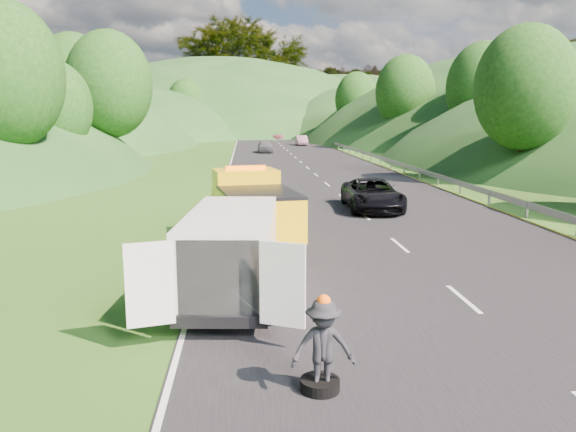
{
  "coord_description": "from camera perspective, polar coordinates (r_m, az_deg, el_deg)",
  "views": [
    {
      "loc": [
        -2.52,
        -15.34,
        4.66
      ],
      "look_at": [
        -1.1,
        3.15,
        1.3
      ],
      "focal_mm": 35.0,
      "sensor_mm": 36.0,
      "label": 1
    }
  ],
  "objects": [
    {
      "name": "dist_car_c",
      "position": [
        107.81,
        -1.08,
        7.79
      ],
      "size": [
        2.13,
        5.24,
        1.52
      ],
      "primitive_type": "imported",
      "color": "#964B5A",
      "rests_on": "ground"
    },
    {
      "name": "guardrail",
      "position": [
        69.19,
        6.34,
        6.35
      ],
      "size": [
        0.06,
        140.0,
        1.52
      ],
      "primitive_type": "cube",
      "color": "gray",
      "rests_on": "ground"
    },
    {
      "name": "woman",
      "position": [
        16.1,
        -9.12,
        -6.69
      ],
      "size": [
        0.7,
        0.78,
        1.76
      ],
      "primitive_type": "imported",
      "rotation": [
        0.0,
        0.0,
        2.02
      ],
      "color": "white",
      "rests_on": "ground"
    },
    {
      "name": "suitcase",
      "position": [
        16.42,
        -10.54,
        -5.27
      ],
      "size": [
        0.38,
        0.22,
        0.62
      ],
      "primitive_type": "cube",
      "rotation": [
        0.0,
        0.0,
        0.0
      ],
      "color": "#64614B",
      "rests_on": "ground"
    },
    {
      "name": "spare_tire",
      "position": [
        10.06,
        3.26,
        -17.34
      ],
      "size": [
        0.68,
        0.68,
        0.2
      ],
      "primitive_type": "cylinder",
      "color": "black",
      "rests_on": "ground"
    },
    {
      "name": "dist_car_a",
      "position": [
        70.05,
        -2.32,
        6.45
      ],
      "size": [
        1.83,
        4.55,
        1.55
      ],
      "primitive_type": "imported",
      "color": "#48484D",
      "rests_on": "ground"
    },
    {
      "name": "hills_backdrop",
      "position": [
        150.38,
        -0.95,
        8.5
      ],
      "size": [
        201.0,
        288.6,
        44.0
      ],
      "primitive_type": null,
      "color": "#2D5B23",
      "rests_on": "ground"
    },
    {
      "name": "child",
      "position": [
        16.54,
        -5.01,
        -6.13
      ],
      "size": [
        0.62,
        0.54,
        1.1
      ],
      "primitive_type": "imported",
      "rotation": [
        0.0,
        0.0,
        -0.26
      ],
      "color": "tan",
      "rests_on": "ground"
    },
    {
      "name": "tree_line_left",
      "position": [
        77.26,
        -16.8,
        6.38
      ],
      "size": [
        14.0,
        140.0,
        14.0
      ],
      "primitive_type": null,
      "color": "#2D5F1B",
      "rests_on": "ground"
    },
    {
      "name": "ground",
      "position": [
        16.23,
        4.77,
        -6.45
      ],
      "size": [
        320.0,
        320.0,
        0.0
      ],
      "primitive_type": "plane",
      "color": "#38661E",
      "rests_on": "ground"
    },
    {
      "name": "worker",
      "position": [
        9.94,
        3.54,
        -17.71
      ],
      "size": [
        1.09,
        0.65,
        1.66
      ],
      "primitive_type": "imported",
      "rotation": [
        0.0,
        0.0,
        0.03
      ],
      "color": "black",
      "rests_on": "ground"
    },
    {
      "name": "dist_car_b",
      "position": [
        86.65,
        1.38,
        7.19
      ],
      "size": [
        1.59,
        4.55,
        1.5
      ],
      "primitive_type": "imported",
      "color": "#7C5366",
      "rests_on": "ground"
    },
    {
      "name": "road_surface",
      "position": [
        55.8,
        1.31,
        5.49
      ],
      "size": [
        14.0,
        200.0,
        0.02
      ],
      "primitive_type": "cube",
      "color": "black",
      "rests_on": "ground"
    },
    {
      "name": "tow_truck",
      "position": [
        20.4,
        -3.7,
        0.9
      ],
      "size": [
        3.42,
        6.71,
        2.75
      ],
      "rotation": [
        0.0,
        0.0,
        0.18
      ],
      "color": "black",
      "rests_on": "ground"
    },
    {
      "name": "passing_suv",
      "position": [
        28.09,
        8.52,
        0.61
      ],
      "size": [
        2.73,
        5.57,
        1.52
      ],
      "primitive_type": "imported",
      "rotation": [
        0.0,
        0.0,
        -0.04
      ],
      "color": "black",
      "rests_on": "ground"
    },
    {
      "name": "white_van",
      "position": [
        14.29,
        -5.64,
        -3.39
      ],
      "size": [
        3.53,
        6.64,
        2.29
      ],
      "rotation": [
        0.0,
        0.0,
        -0.08
      ],
      "color": "black",
      "rests_on": "ground"
    },
    {
      "name": "tree_line_right",
      "position": [
        79.68,
        14.4,
        6.6
      ],
      "size": [
        14.0,
        140.0,
        14.0
      ],
      "primitive_type": null,
      "color": "#2D5F1B",
      "rests_on": "ground"
    }
  ]
}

